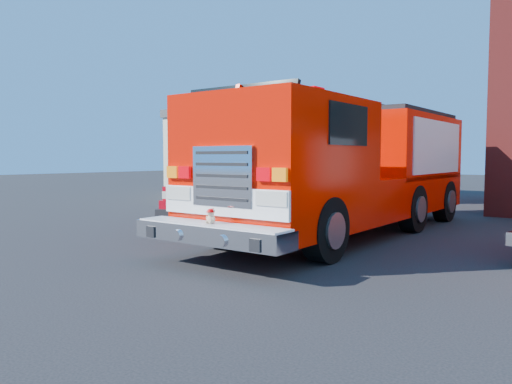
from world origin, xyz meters
The scene contains 4 objects.
ground centered at (0.00, 0.00, 0.00)m, with size 100.00×100.00×0.00m, color black.
side_building centered at (-9.00, 13.00, 2.20)m, with size 10.20×8.20×4.35m.
fire_engine centered at (-0.27, 3.07, 1.69)m, with size 3.19×10.65×3.26m.
pickup_truck centered at (-4.17, 3.33, 0.91)m, with size 3.57×6.21×1.92m.
Camera 1 is at (5.59, -8.37, 1.94)m, focal length 35.00 mm.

